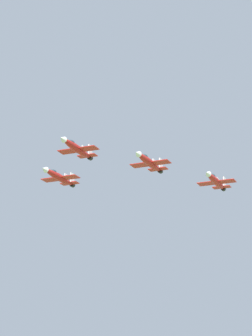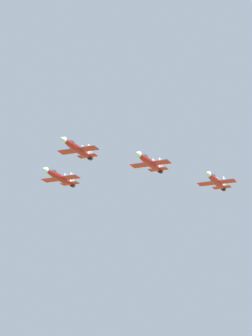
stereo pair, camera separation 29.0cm
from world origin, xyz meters
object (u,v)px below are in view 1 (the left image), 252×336
object	(u,v)px
jet_lead	(77,148)
jet_right_wingman	(59,177)
jet_left_wingman	(149,162)
jet_left_outer	(216,181)

from	to	relation	value
jet_lead	jet_right_wingman	size ratio (longest dim) A/B	0.96
jet_lead	jet_left_wingman	xyz separation A→B (m)	(-6.78, -19.76, -0.61)
jet_lead	jet_left_outer	world-z (taller)	jet_lead
jet_left_wingman	jet_right_wingman	world-z (taller)	jet_left_wingman
jet_left_outer	jet_right_wingman	bearing A→B (deg)	-69.07
jet_left_wingman	jet_lead	bearing A→B (deg)	-39.64
jet_lead	jet_left_wingman	size ratio (longest dim) A/B	0.96
jet_left_wingman	jet_right_wingman	size ratio (longest dim) A/B	1.00
jet_left_wingman	jet_left_outer	size ratio (longest dim) A/B	1.03
jet_right_wingman	jet_lead	bearing A→B (deg)	40.81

